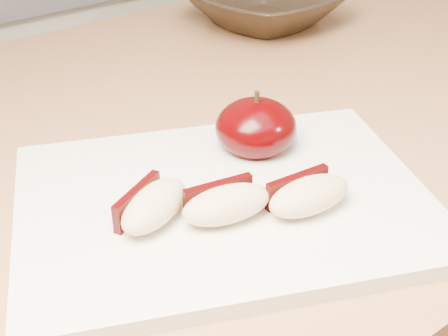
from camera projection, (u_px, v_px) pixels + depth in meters
cutting_board at (224, 202)px, 0.48m from camera, size 0.38×0.34×0.01m
apple_half at (256, 128)px, 0.54m from camera, size 0.09×0.09×0.06m
apple_wedge_a at (152, 205)px, 0.45m from camera, size 0.08×0.06×0.03m
apple_wedge_b at (226, 203)px, 0.45m from camera, size 0.07×0.05×0.03m
apple_wedge_c at (308, 195)px, 0.46m from camera, size 0.07×0.04×0.03m
bowl at (265, 4)px, 0.84m from camera, size 0.23×0.23×0.05m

